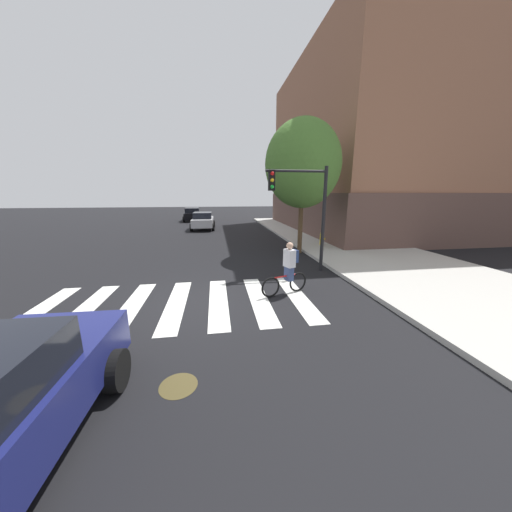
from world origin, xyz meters
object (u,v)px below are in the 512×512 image
Objects in this scene: fire_hydrant at (322,238)px; traffic_light_near at (305,201)px; manhole_cover at (178,386)px; sedan_far at (192,214)px; sedan_mid at (203,220)px; cyclist at (288,269)px; street_tree_near at (303,164)px.

traffic_light_near is at bearing -120.97° from fire_hydrant.
manhole_cover is 0.15× the size of traffic_light_near.
fire_hydrant is (9.04, -17.38, -0.26)m from sedan_far.
sedan_mid is 1.06× the size of traffic_light_near.
sedan_mid is at bearing 101.50° from cyclist.
traffic_light_near is at bearing -74.24° from sedan_far.
sedan_far is 24.88m from cyclist.
cyclist is (3.38, -16.60, 0.05)m from sedan_mid.
manhole_cover is 7.92m from traffic_light_near.
sedan_far is at bearing 101.53° from cyclist.
manhole_cover is 0.38× the size of cyclist.
fire_hydrant is at bearing -52.20° from sedan_mid.
sedan_far is at bearing 101.59° from sedan_mid.
street_tree_near reaches higher than cyclist.
fire_hydrant is (7.01, 10.76, 0.53)m from manhole_cover.
manhole_cover is at bearing -85.88° from sedan_far.
traffic_light_near is at bearing -72.03° from sedan_mid.
fire_hydrant is at bearing 56.94° from manhole_cover.
cyclist is 3.32m from traffic_light_near.
cyclist is at bearing -120.11° from fire_hydrant.
street_tree_near is (5.64, -10.84, 3.83)m from sedan_mid.
cyclist is 0.25× the size of street_tree_near.
sedan_mid is at bearing 127.80° from fire_hydrant.
manhole_cover is 4.85m from cyclist.
sedan_mid is at bearing 117.50° from street_tree_near.
street_tree_near is at bearing -62.50° from sedan_mid.
street_tree_near is (7.24, -18.63, 3.83)m from sedan_far.
traffic_light_near reaches higher than cyclist.
traffic_light_near reaches higher than sedan_mid.
fire_hydrant is (7.44, -9.59, -0.26)m from sedan_mid.
fire_hydrant is at bearing 34.83° from street_tree_near.
cyclist is at bearing -78.47° from sedan_far.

